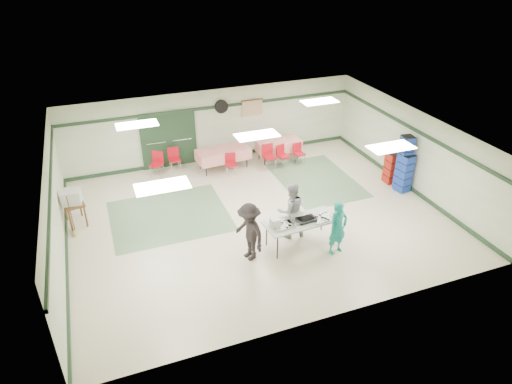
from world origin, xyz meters
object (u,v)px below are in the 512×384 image
object	(u,v)px
chair_d	(231,162)
serving_table	(301,222)
chair_b	(268,154)
chair_loose_a	(174,157)
chair_a	(282,153)
chair_loose_b	(157,161)
office_printer	(71,197)
crate_stack_blue_a	(404,173)
crate_stack_red	(392,168)
dining_table_b	(223,154)
volunteer_grey	(291,210)
chair_c	(298,151)
volunteer_dark	(249,232)
crate_stack_blue_b	(404,163)
broom	(71,214)
printer_table	(73,205)
volunteer_teal	(338,228)
dining_table_a	(279,145)

from	to	relation	value
chair_d	serving_table	bearing A→B (deg)	-73.35
chair_b	chair_loose_a	distance (m)	3.42
chair_a	chair_b	size ratio (longest dim) A/B	0.90
chair_d	chair_loose_a	distance (m)	2.10
chair_loose_b	office_printer	world-z (taller)	office_printer
chair_a	chair_loose_b	world-z (taller)	chair_loose_b
crate_stack_blue_a	crate_stack_red	bearing A→B (deg)	90.00
dining_table_b	crate_stack_red	distance (m)	5.97
office_printer	serving_table	bearing A→B (deg)	-22.44
volunteer_grey	crate_stack_red	distance (m)	4.93
chair_b	chair_c	xyz separation A→B (m)	(1.20, -0.01, -0.08)
volunteer_dark	chair_loose_b	bearing A→B (deg)	178.64
dining_table_b	crate_stack_blue_b	world-z (taller)	crate_stack_blue_b
crate_stack_blue_a	crate_stack_blue_b	distance (m)	0.32
crate_stack_blue_b	broom	distance (m)	10.44
chair_b	chair_loose_b	bearing A→B (deg)	164.73
chair_loose_b	broom	xyz separation A→B (m)	(-2.92, -2.83, 0.11)
chair_b	printer_table	size ratio (longest dim) A/B	0.99
chair_a	chair_d	size ratio (longest dim) A/B	1.02
chair_loose_b	printer_table	bearing A→B (deg)	-109.58
serving_table	volunteer_teal	world-z (taller)	volunteer_teal
chair_loose_a	chair_c	bearing A→B (deg)	-13.12
chair_a	crate_stack_blue_a	size ratio (longest dim) A/B	0.62
volunteer_dark	office_printer	xyz separation A→B (m)	(-4.25, 3.31, 0.13)
volunteer_teal	printer_table	world-z (taller)	volunteer_teal
chair_a	chair_c	bearing A→B (deg)	-19.88
volunteer_dark	volunteer_grey	bearing A→B (deg)	96.41
volunteer_grey	chair_d	bearing A→B (deg)	-81.98
chair_d	crate_stack_red	xyz separation A→B (m)	(5.00, -2.52, 0.07)
volunteer_grey	chair_loose_b	bearing A→B (deg)	-58.01
dining_table_a	broom	world-z (taller)	broom
serving_table	crate_stack_red	distance (m)	5.02
volunteer_grey	crate_stack_blue_a	distance (m)	4.73
chair_loose_b	volunteer_dark	bearing A→B (deg)	-44.17
volunteer_grey	chair_loose_b	xyz separation A→B (m)	(-2.85, 5.09, -0.28)
volunteer_dark	crate_stack_blue_a	size ratio (longest dim) A/B	1.24
chair_b	chair_d	distance (m)	1.45
volunteer_teal	printer_table	bearing A→B (deg)	138.01
crate_stack_blue_a	broom	world-z (taller)	crate_stack_blue_a
chair_c	crate_stack_blue_a	bearing A→B (deg)	-61.55
crate_stack_blue_b	printer_table	bearing A→B (deg)	170.91
chair_loose_b	crate_stack_blue_a	bearing A→B (deg)	3.44
crate_stack_red	broom	world-z (taller)	broom
volunteer_dark	chair_d	size ratio (longest dim) A/B	2.05
dining_table_b	broom	world-z (taller)	broom
serving_table	chair_c	xyz separation A→B (m)	(2.15, 4.72, -0.24)
chair_c	office_printer	distance (m)	8.10
chair_b	office_printer	world-z (taller)	office_printer
crate_stack_blue_b	broom	bearing A→B (deg)	174.06
chair_c	crate_stack_red	size ratio (longest dim) A/B	0.71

